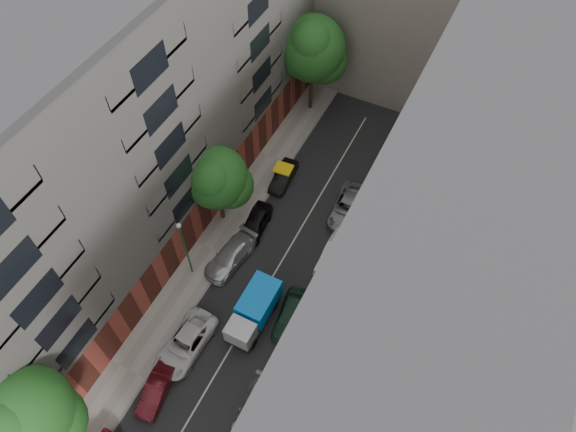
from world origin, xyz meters
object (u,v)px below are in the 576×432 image
Objects in this scene: car_right_2 at (290,315)px; car_right_3 at (334,254)px; car_left_1 at (156,390)px; car_left_3 at (231,256)px; tree_near at (24,421)px; tree_mid at (217,180)px; car_right_4 at (348,207)px; tree_far at (313,51)px; car_left_5 at (283,176)px; lamp_post at (184,244)px; car_left_4 at (255,223)px; tarp_truck at (254,310)px; pedestrian at (374,206)px; car_left_2 at (186,343)px; car_right_1 at (254,408)px.

car_right_2 reaches higher than car_right_3.
car_left_3 reaches higher than car_left_1.
tree_near is 19.93m from tree_mid.
car_right_4 is 0.53× the size of tree_far.
car_left_5 is (-0.80, 20.40, 0.02)m from car_left_1.
car_left_3 is 0.79× the size of lamp_post.
lamp_post reaches higher than car_left_4.
car_right_4 is (6.40, -0.67, 0.08)m from car_left_5.
pedestrian is (4.32, 12.89, -0.27)m from tarp_truck.
car_left_4 is 5.21m from tree_mid.
car_right_2 is at bearing -1.06° from lamp_post.
pedestrian reaches higher than car_right_2.
lamp_post is (-3.00, 8.96, 3.45)m from car_left_1.
car_right_2 is at bearing -31.98° from tree_mid.
tarp_truck is at bearing -45.23° from tree_mid.
tree_mid is (-6.68, 6.74, 3.75)m from tarp_truck.
car_left_1 is at bearing -77.64° from car_left_3.
car_left_2 is 6.62m from car_right_1.
car_left_1 is 0.76× the size of car_left_3.
car_right_3 is at bearing 62.42° from car_left_2.
pedestrian reaches higher than car_left_2.
car_left_3 is 0.51× the size of tree_far.
car_right_2 is 2.45× the size of pedestrian.
car_left_3 is at bearing -94.36° from car_left_5.
tree_far reaches higher than lamp_post.
tree_near is at bearing -114.18° from car_right_4.
car_left_3 is at bearing 45.52° from lamp_post.
tree_near reaches higher than car_right_1.
car_right_3 reaches higher than car_left_2.
tree_near is (-3.32, -5.44, 5.67)m from car_left_1.
car_left_2 is 1.05× the size of car_left_3.
car_right_1 is 17.84m from car_right_4.
car_left_5 is 9.00m from car_right_3.
lamp_post is at bearing 168.77° from tarp_truck.
tree_near is 28.71m from pedestrian.
car_right_4 is (5.60, 16.13, -0.01)m from car_left_2.
car_left_2 is at bearing -92.55° from car_left_4.
tarp_truck reaches higher than car_left_2.
car_left_4 reaches higher than car_left_3.
tarp_truck is 10.20m from tree_mid.
lamp_post is at bearing 88.74° from tree_near.
car_right_2 is (-0.80, 6.89, 0.10)m from car_right_1.
car_left_4 is at bearing 28.31° from pedestrian.
tree_mid is (-3.44, 14.45, 4.44)m from car_left_1.
lamp_post is (0.44, -5.49, -0.99)m from tree_mid.
car_right_1 is 0.45× the size of tree_far.
tree_mid reaches higher than car_left_4.
car_right_2 reaches higher than car_right_1.
tarp_truck is 12.27m from car_right_4.
lamp_post reaches higher than pedestrian.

